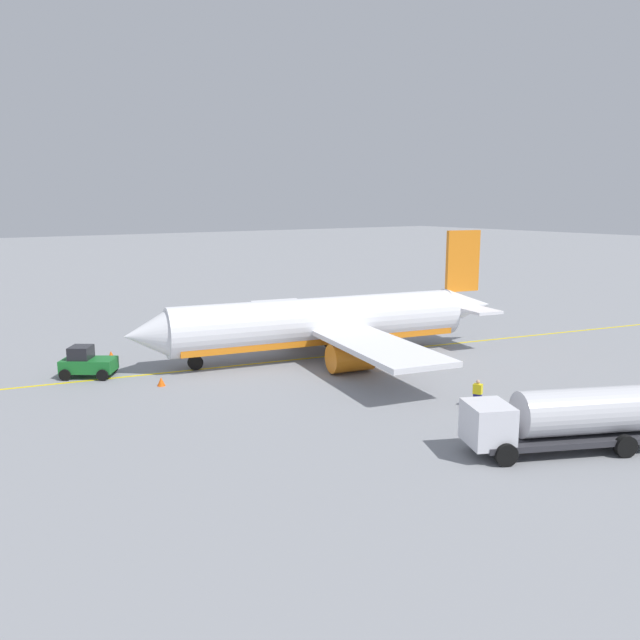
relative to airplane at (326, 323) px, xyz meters
The scene contains 8 objects.
ground_plane 2.74m from the airplane, 11.49° to the right, with size 400.00×400.00×0.00m, color gray.
airplane is the anchor object (origin of this frame).
fuel_tanker 22.79m from the airplane, 85.49° to the left, with size 10.06×6.38×3.15m.
pushback_tug 17.92m from the airplane, 15.03° to the right, with size 4.10×3.84×2.20m.
refueling_worker 15.78m from the airplane, 90.42° to the left, with size 0.54×0.62×1.71m.
safety_cone_nose 14.03m from the airplane, ahead, with size 0.55×0.55×0.61m, color #F2590F.
safety_cone_wingtip 16.90m from the airplane, 30.52° to the right, with size 0.67×0.67×0.74m, color #F2590F.
taxi_line_marking 2.74m from the airplane, 11.49° to the right, with size 83.42×0.30×0.01m, color yellow.
Camera 1 is at (28.18, 40.89, 12.17)m, focal length 36.13 mm.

